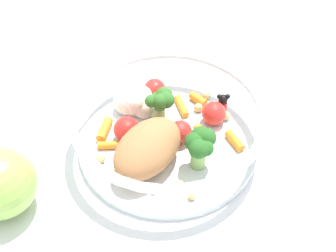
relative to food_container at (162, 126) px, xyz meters
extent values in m
plane|color=white|center=(-0.02, -0.01, -0.03)|extent=(2.40, 2.40, 0.00)
cylinder|color=white|center=(-0.01, 0.00, -0.03)|extent=(0.22, 0.22, 0.01)
torus|color=white|center=(-0.01, 0.00, 0.02)|extent=(0.23, 0.23, 0.01)
ellipsoid|color=#9E663D|center=(0.03, 0.03, 0.00)|extent=(0.11, 0.10, 0.05)
cylinder|color=#8EB766|center=(-0.01, -0.03, -0.01)|extent=(0.01, 0.01, 0.03)
sphere|color=#2D6023|center=(0.00, -0.03, 0.02)|extent=(0.02, 0.02, 0.02)
sphere|color=#2D6023|center=(0.00, -0.02, 0.02)|extent=(0.02, 0.02, 0.02)
sphere|color=#2D6023|center=(-0.01, -0.02, 0.02)|extent=(0.02, 0.02, 0.02)
sphere|color=#2D6023|center=(-0.01, -0.03, 0.02)|extent=(0.02, 0.02, 0.02)
sphere|color=#2D6023|center=(0.00, -0.03, 0.02)|extent=(0.01, 0.01, 0.01)
cylinder|color=#7FAD5B|center=(-0.03, 0.05, -0.01)|extent=(0.02, 0.02, 0.03)
sphere|color=#23561E|center=(-0.02, 0.05, 0.02)|extent=(0.02, 0.02, 0.02)
sphere|color=#23561E|center=(-0.02, 0.06, 0.02)|extent=(0.02, 0.02, 0.02)
sphere|color=#23561E|center=(-0.03, 0.06, 0.02)|extent=(0.02, 0.02, 0.02)
sphere|color=#23561E|center=(-0.04, 0.05, 0.02)|extent=(0.02, 0.02, 0.02)
sphere|color=#23561E|center=(-0.03, 0.05, 0.02)|extent=(0.02, 0.02, 0.02)
sphere|color=#23561E|center=(-0.02, 0.05, 0.01)|extent=(0.02, 0.02, 0.02)
sphere|color=white|center=(0.02, -0.06, 0.00)|extent=(0.03, 0.03, 0.03)
sphere|color=white|center=(0.02, -0.06, -0.01)|extent=(0.03, 0.03, 0.03)
sphere|color=white|center=(0.02, -0.05, 0.00)|extent=(0.03, 0.03, 0.03)
sphere|color=white|center=(0.01, -0.05, -0.01)|extent=(0.03, 0.03, 0.03)
sphere|color=white|center=(0.01, -0.06, 0.00)|extent=(0.03, 0.03, 0.03)
sphere|color=white|center=(0.02, -0.07, 0.00)|extent=(0.02, 0.02, 0.02)
sphere|color=white|center=(0.03, -0.06, -0.01)|extent=(0.04, 0.04, 0.04)
cube|color=yellow|center=(-0.09, -0.02, -0.02)|extent=(0.01, 0.02, 0.00)
cylinder|color=red|center=(-0.09, -0.02, -0.01)|extent=(0.01, 0.01, 0.02)
sphere|color=black|center=(-0.09, -0.02, 0.00)|extent=(0.01, 0.01, 0.01)
sphere|color=black|center=(-0.09, -0.02, 0.01)|extent=(0.01, 0.01, 0.01)
sphere|color=black|center=(-0.08, -0.02, 0.01)|extent=(0.01, 0.01, 0.01)
cylinder|color=orange|center=(-0.04, 0.02, -0.02)|extent=(0.02, 0.03, 0.01)
cylinder|color=orange|center=(0.06, -0.03, -0.02)|extent=(0.03, 0.03, 0.01)
cylinder|color=orange|center=(-0.07, -0.05, -0.02)|extent=(0.02, 0.03, 0.01)
cylinder|color=orange|center=(0.06, 0.00, -0.02)|extent=(0.03, 0.02, 0.01)
cylinder|color=orange|center=(-0.08, 0.04, -0.02)|extent=(0.01, 0.03, 0.01)
cylinder|color=orange|center=(-0.04, -0.04, -0.02)|extent=(0.01, 0.04, 0.01)
sphere|color=red|center=(0.04, -0.01, -0.01)|extent=(0.03, 0.03, 0.03)
sphere|color=red|center=(-0.07, -0.01, -0.01)|extent=(0.03, 0.03, 0.03)
sphere|color=red|center=(-0.02, 0.01, -0.01)|extent=(0.03, 0.03, 0.03)
sphere|color=red|center=(-0.01, -0.07, -0.01)|extent=(0.03, 0.03, 0.03)
sphere|color=#D1B775|center=(-0.08, -0.05, -0.02)|extent=(0.01, 0.01, 0.01)
sphere|color=tan|center=(-0.03, -0.05, -0.02)|extent=(0.01, 0.01, 0.01)
sphere|color=tan|center=(0.00, 0.09, -0.02)|extent=(0.01, 0.01, 0.01)
sphere|color=#D1B775|center=(0.08, 0.01, -0.02)|extent=(0.01, 0.01, 0.01)
sphere|color=#D1B775|center=(0.03, 0.07, -0.02)|extent=(0.01, 0.01, 0.01)
sphere|color=tan|center=(0.01, 0.08, -0.02)|extent=(0.01, 0.01, 0.01)
sphere|color=#D1B775|center=(-0.08, 0.02, -0.02)|extent=(0.01, 0.01, 0.01)
sphere|color=tan|center=(-0.09, 0.00, -0.02)|extent=(0.01, 0.01, 0.01)
sphere|color=#D1B775|center=(-0.05, 0.08, -0.02)|extent=(0.01, 0.01, 0.01)
sphere|color=tan|center=(-0.06, -0.03, -0.02)|extent=(0.01, 0.01, 0.01)
sphere|color=#8CB74C|center=(0.19, 0.03, 0.01)|extent=(0.08, 0.08, 0.08)
camera|label=1|loc=(0.11, 0.35, 0.38)|focal=47.62mm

